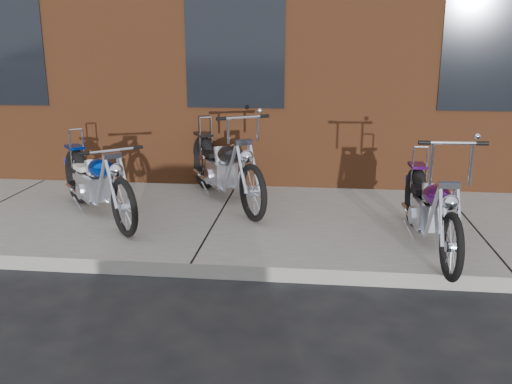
# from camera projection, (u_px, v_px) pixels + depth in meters

# --- Properties ---
(ground) EXTENTS (120.00, 120.00, 0.00)m
(ground) POSITION_uv_depth(u_px,v_px,m) (191.00, 278.00, 5.22)
(ground) COLOR #2B2B2B
(ground) RESTS_ON ground
(sidewalk) EXTENTS (22.00, 3.00, 0.15)m
(sidewalk) POSITION_uv_depth(u_px,v_px,m) (219.00, 222.00, 6.64)
(sidewalk) COLOR gray
(sidewalk) RESTS_ON ground
(chopper_purple) EXTENTS (0.53, 2.16, 1.21)m
(chopper_purple) POSITION_uv_depth(u_px,v_px,m) (430.00, 211.00, 5.52)
(chopper_purple) COLOR black
(chopper_purple) RESTS_ON sidewalk
(chopper_blue) EXTENTS (1.59, 1.77, 0.99)m
(chopper_blue) POSITION_uv_depth(u_px,v_px,m) (97.00, 184.00, 6.51)
(chopper_blue) COLOR black
(chopper_blue) RESTS_ON sidewalk
(chopper_third) EXTENTS (1.34, 2.11, 1.22)m
(chopper_third) POSITION_uv_depth(u_px,v_px,m) (224.00, 170.00, 7.13)
(chopper_third) COLOR black
(chopper_third) RESTS_ON sidewalk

